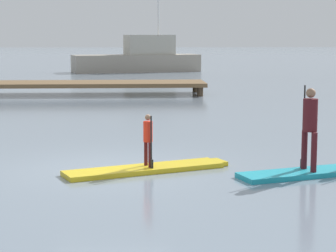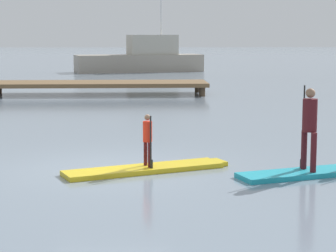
{
  "view_description": "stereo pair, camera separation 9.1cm",
  "coord_description": "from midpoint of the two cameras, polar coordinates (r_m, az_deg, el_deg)",
  "views": [
    {
      "loc": [
        0.42,
        -13.43,
        2.81
      ],
      "look_at": [
        1.25,
        1.13,
        0.74
      ],
      "focal_mm": 69.98,
      "sensor_mm": 36.0,
      "label": 1
    },
    {
      "loc": [
        0.51,
        -13.43,
        2.81
      ],
      "look_at": [
        1.25,
        1.13,
        0.74
      ],
      "focal_mm": 69.98,
      "sensor_mm": 36.0,
      "label": 2
    }
  ],
  "objects": [
    {
      "name": "fishing_boat_green_midground",
      "position": [
        48.46,
        -2.18,
        5.92
      ],
      "size": [
        9.6,
        4.61,
        6.51
      ],
      "color": "#9E9384",
      "rests_on": "ground"
    },
    {
      "name": "floating_dock",
      "position": [
        30.41,
        -6.06,
        3.66
      ],
      "size": [
        10.08,
        2.71,
        0.59
      ],
      "color": "brown",
      "rests_on": "ground"
    },
    {
      "name": "paddleboard_far",
      "position": [
        13.55,
        13.47,
        -3.89
      ],
      "size": [
        3.62,
        1.74,
        0.1
      ],
      "color": "#1E9EB2",
      "rests_on": "ground"
    },
    {
      "name": "paddleboard_near",
      "position": [
        13.46,
        -1.62,
        -3.75
      ],
      "size": [
        3.48,
        1.9,
        0.1
      ],
      "color": "gold",
      "rests_on": "ground"
    },
    {
      "name": "paddler_child_solo",
      "position": [
        13.34,
        -1.58,
        -1.01
      ],
      "size": [
        0.25,
        0.37,
        1.08
      ],
      "color": "#4C1419",
      "rests_on": "paddleboard_near"
    },
    {
      "name": "ground_plane",
      "position": [
        13.73,
        -4.79,
        -3.75
      ],
      "size": [
        240.0,
        240.0,
        0.0
      ],
      "primitive_type": "plane",
      "color": "gray"
    },
    {
      "name": "paddler_adult",
      "position": [
        13.2,
        12.41,
        0.2
      ],
      "size": [
        0.37,
        0.5,
        1.69
      ],
      "color": "#4C1419",
      "rests_on": "paddleboard_far"
    }
  ]
}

